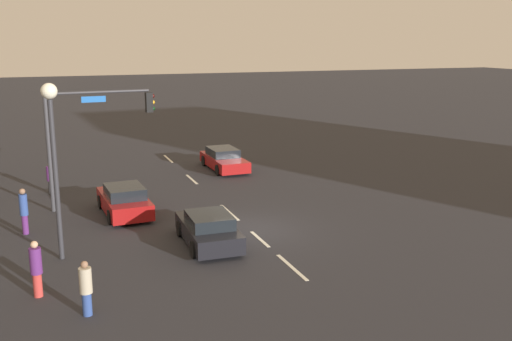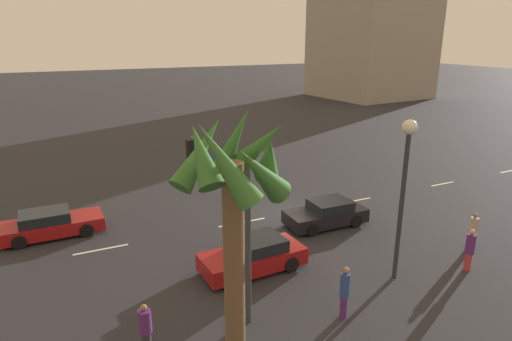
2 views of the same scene
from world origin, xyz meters
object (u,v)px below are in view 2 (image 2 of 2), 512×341
object	(u,v)px
pedestrian_1	(345,291)
pedestrian_3	(473,230)
car_2	(326,214)
streetlamp	(405,171)
car_1	(51,224)
pedestrian_0	(470,249)
car_0	(254,256)
pedestrian_2	(145,327)
palm_tree_0	(235,202)
traffic_signal	(224,197)
building_1	(372,36)

from	to	relation	value
pedestrian_1	pedestrian_3	world-z (taller)	pedestrian_1
car_2	streetlamp	bearing A→B (deg)	85.42
car_1	car_2	bearing A→B (deg)	159.87
car_1	pedestrian_0	size ratio (longest dim) A/B	2.55
car_0	pedestrian_2	xyz separation A→B (m)	(5.03, 3.01, 0.21)
car_0	palm_tree_0	bearing A→B (deg)	61.41
car_0	pedestrian_2	world-z (taller)	pedestrian_2
pedestrian_2	car_2	bearing A→B (deg)	-151.86
car_2	traffic_signal	bearing A→B (deg)	28.17
palm_tree_0	pedestrian_1	bearing A→B (deg)	-156.99
car_1	car_2	xyz separation A→B (m)	(-12.60, 4.62, 0.01)
car_1	palm_tree_0	xyz separation A→B (m)	(-3.98, 13.33, 5.15)
car_2	building_1	world-z (taller)	building_1
streetlamp	pedestrian_0	distance (m)	4.73
car_1	pedestrian_3	bearing A→B (deg)	150.79
pedestrian_0	pedestrian_1	bearing A→B (deg)	3.68
car_1	traffic_signal	world-z (taller)	traffic_signal
palm_tree_0	building_1	xyz separation A→B (m)	(-42.27, -46.81, 3.34)
pedestrian_3	traffic_signal	bearing A→B (deg)	-6.05
palm_tree_0	streetlamp	bearing A→B (deg)	-158.13
car_2	pedestrian_3	world-z (taller)	pedestrian_3
car_0	streetlamp	bearing A→B (deg)	148.23
streetlamp	car_0	bearing A→B (deg)	-31.77
car_2	palm_tree_0	distance (m)	13.29
car_2	pedestrian_1	size ratio (longest dim) A/B	2.16
palm_tree_0	car_1	bearing A→B (deg)	-73.37
streetlamp	pedestrian_3	world-z (taller)	streetlamp
pedestrian_1	pedestrian_0	bearing A→B (deg)	-176.32
streetlamp	palm_tree_0	size ratio (longest dim) A/B	0.81
traffic_signal	building_1	bearing A→B (deg)	-134.15
traffic_signal	streetlamp	world-z (taller)	streetlamp
car_2	streetlamp	distance (m)	6.66
palm_tree_0	building_1	bearing A→B (deg)	-132.08
car_1	palm_tree_0	size ratio (longest dim) A/B	0.59
car_0	car_1	bearing A→B (deg)	-43.81
pedestrian_2	building_1	distance (m)	62.40
car_0	car_2	world-z (taller)	car_0
palm_tree_0	car_2	bearing A→B (deg)	-134.70
car_1	palm_tree_0	distance (m)	14.84
traffic_signal	streetlamp	distance (m)	6.77
car_1	pedestrian_2	xyz separation A→B (m)	(-2.36, 10.10, 0.25)
pedestrian_1	streetlamp	bearing A→B (deg)	-159.77
car_2	pedestrian_3	distance (m)	6.69
traffic_signal	palm_tree_0	world-z (taller)	palm_tree_0
car_0	traffic_signal	bearing A→B (deg)	35.90
car_1	streetlamp	size ratio (longest dim) A/B	0.73
streetlamp	palm_tree_0	world-z (taller)	palm_tree_0
pedestrian_1	pedestrian_3	size ratio (longest dim) A/B	1.15
car_2	pedestrian_2	xyz separation A→B (m)	(10.24, 5.48, 0.24)
car_1	pedestrian_3	size ratio (longest dim) A/B	2.78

